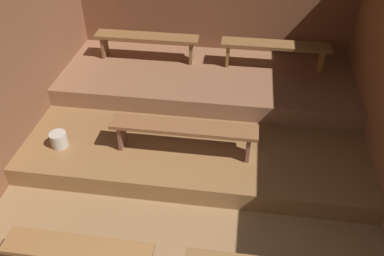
% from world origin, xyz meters
% --- Properties ---
extents(ground, '(5.79, 6.10, 0.08)m').
position_xyz_m(ground, '(0.00, 2.65, -0.04)').
color(ground, olive).
extents(wall_back, '(5.79, 0.06, 2.56)m').
position_xyz_m(wall_back, '(0.00, 5.33, 1.28)').
color(wall_back, brown).
rests_on(wall_back, ground).
extents(wall_left, '(0.06, 6.10, 2.56)m').
position_xyz_m(wall_left, '(-2.53, 2.65, 1.28)').
color(wall_left, brown).
rests_on(wall_left, ground).
extents(platform_lower, '(4.99, 3.45, 0.29)m').
position_xyz_m(platform_lower, '(0.00, 3.58, 0.15)').
color(platform_lower, brown).
rests_on(platform_lower, ground).
extents(platform_middle, '(4.99, 1.89, 0.29)m').
position_xyz_m(platform_middle, '(0.00, 4.36, 0.44)').
color(platform_middle, brown).
rests_on(platform_middle, platform_lower).
extents(bench_floor_left, '(1.63, 0.33, 0.45)m').
position_xyz_m(bench_floor_left, '(-0.98, 0.72, 0.37)').
color(bench_floor_left, brown).
rests_on(bench_floor_left, ground).
extents(bench_lower_center, '(2.04, 0.33, 0.45)m').
position_xyz_m(bench_lower_center, '(-0.13, 2.60, 0.67)').
color(bench_lower_center, brown).
rests_on(bench_lower_center, platform_lower).
extents(bench_middle_left, '(1.84, 0.33, 0.45)m').
position_xyz_m(bench_middle_left, '(-1.13, 4.70, 0.96)').
color(bench_middle_left, brown).
rests_on(bench_middle_left, platform_middle).
extents(bench_middle_right, '(1.84, 0.33, 0.45)m').
position_xyz_m(bench_middle_right, '(1.13, 4.70, 0.96)').
color(bench_middle_right, brown).
rests_on(bench_middle_right, platform_middle).
extents(pail_lower, '(0.24, 0.24, 0.22)m').
position_xyz_m(pail_lower, '(-1.93, 2.45, 0.41)').
color(pail_lower, '#B2A899').
rests_on(pail_lower, platform_lower).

